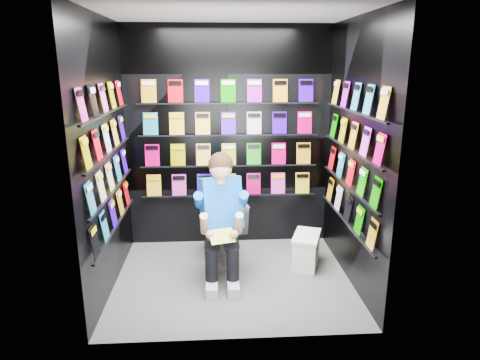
{
  "coord_description": "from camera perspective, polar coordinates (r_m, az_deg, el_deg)",
  "views": [
    {
      "loc": [
        -0.17,
        -4.01,
        2.16
      ],
      "look_at": [
        0.08,
        0.15,
        1.02
      ],
      "focal_mm": 32.0,
      "sensor_mm": 36.0,
      "label": 1
    }
  ],
  "objects": [
    {
      "name": "wall_left",
      "position": [
        4.23,
        -17.54,
        2.8
      ],
      "size": [
        0.04,
        2.0,
        2.6
      ],
      "primitive_type": "cube",
      "color": "black",
      "rests_on": "floor"
    },
    {
      "name": "toilet",
      "position": [
        4.85,
        -2.58,
        -6.48
      ],
      "size": [
        0.61,
        0.84,
        0.73
      ],
      "primitive_type": "imported",
      "rotation": [
        0.0,
        0.0,
        3.42
      ],
      "color": "white",
      "rests_on": "floor"
    },
    {
      "name": "longbox",
      "position": [
        4.81,
        8.79,
        -9.41
      ],
      "size": [
        0.38,
        0.5,
        0.33
      ],
      "primitive_type": "cube",
      "rotation": [
        0.0,
        0.0,
        -0.34
      ],
      "color": "white",
      "rests_on": "floor"
    },
    {
      "name": "comics_left",
      "position": [
        4.22,
        -17.15,
        2.88
      ],
      "size": [
        0.06,
        1.7,
        1.37
      ],
      "primitive_type": null,
      "color": "red",
      "rests_on": "wall_left"
    },
    {
      "name": "wall_back",
      "position": [
        5.09,
        -1.54,
        5.51
      ],
      "size": [
        2.4,
        0.04,
        2.6
      ],
      "primitive_type": "cube",
      "color": "black",
      "rests_on": "floor"
    },
    {
      "name": "longbox_lid",
      "position": [
        4.74,
        8.88,
        -7.39
      ],
      "size": [
        0.41,
        0.53,
        0.03
      ],
      "primitive_type": "cube",
      "rotation": [
        0.0,
        0.0,
        -0.34
      ],
      "color": "white",
      "rests_on": "longbox"
    },
    {
      "name": "wall_front",
      "position": [
        3.14,
        -0.24,
        -0.68
      ],
      "size": [
        2.4,
        0.04,
        2.6
      ],
      "primitive_type": "cube",
      "color": "black",
      "rests_on": "floor"
    },
    {
      "name": "comics_back",
      "position": [
        5.06,
        -1.53,
        5.51
      ],
      "size": [
        2.1,
        0.06,
        1.37
      ],
      "primitive_type": null,
      "color": "red",
      "rests_on": "wall_back"
    },
    {
      "name": "comics_right",
      "position": [
        4.31,
        14.7,
        3.32
      ],
      "size": [
        0.06,
        1.7,
        1.37
      ],
      "primitive_type": null,
      "color": "red",
      "rests_on": "wall_right"
    },
    {
      "name": "wall_right",
      "position": [
        4.32,
        15.07,
        3.25
      ],
      "size": [
        0.04,
        2.0,
        2.6
      ],
      "primitive_type": "cube",
      "color": "black",
      "rests_on": "floor"
    },
    {
      "name": "reader",
      "position": [
        4.34,
        -2.55,
        -3.22
      ],
      "size": [
        0.74,
        0.91,
        1.46
      ],
      "primitive_type": null,
      "rotation": [
        0.0,
        0.0,
        0.28
      ],
      "color": "blue",
      "rests_on": "toilet"
    },
    {
      "name": "held_comic",
      "position": [
        4.09,
        -2.43,
        -7.5
      ],
      "size": [
        0.27,
        0.2,
        0.1
      ],
      "primitive_type": "cube",
      "rotation": [
        -0.96,
        0.0,
        0.28
      ],
      "color": "green",
      "rests_on": "reader"
    },
    {
      "name": "ceiling",
      "position": [
        4.04,
        -1.14,
        21.51
      ],
      "size": [
        2.4,
        2.4,
        0.0
      ],
      "primitive_type": "plane",
      "color": "white",
      "rests_on": "floor"
    },
    {
      "name": "floor",
      "position": [
        4.56,
        -0.97,
        -13.04
      ],
      "size": [
        2.4,
        2.4,
        0.0
      ],
      "primitive_type": "plane",
      "color": "#575754",
      "rests_on": "ground"
    }
  ]
}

